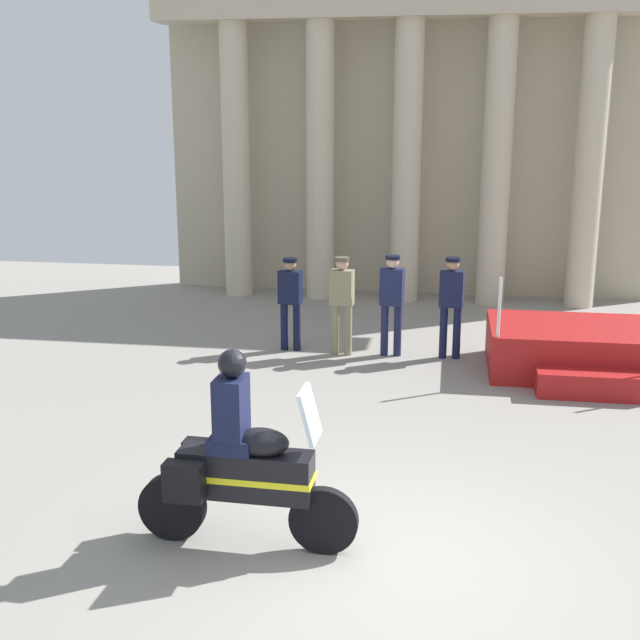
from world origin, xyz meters
The scene contains 8 objects.
ground_plane centered at (0.00, 0.00, 0.00)m, with size 28.00×28.00×0.00m, color gray.
colonnade_backdrop centered at (-0.39, 11.36, 3.64)m, with size 10.83×1.46×6.99m.
reviewing_stand centered at (2.64, 5.97, 0.36)m, with size 2.81×2.40×1.64m.
officer_in_row_0 centered at (-2.08, 6.52, 0.95)m, with size 0.41×0.27×1.60m.
officer_in_row_1 centered at (-1.17, 6.39, 0.99)m, with size 0.41×0.27×1.67m.
officer_in_row_2 centered at (-0.35, 6.47, 1.01)m, with size 0.41×0.27×1.70m.
officer_in_row_3 centered at (0.63, 6.47, 1.00)m, with size 0.41×0.27×1.70m.
motorcycle_with_rider centered at (-1.28, 0.05, 0.79)m, with size 2.09×0.71×1.90m.
Camera 1 is at (0.54, -6.49, 3.87)m, focal length 44.80 mm.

